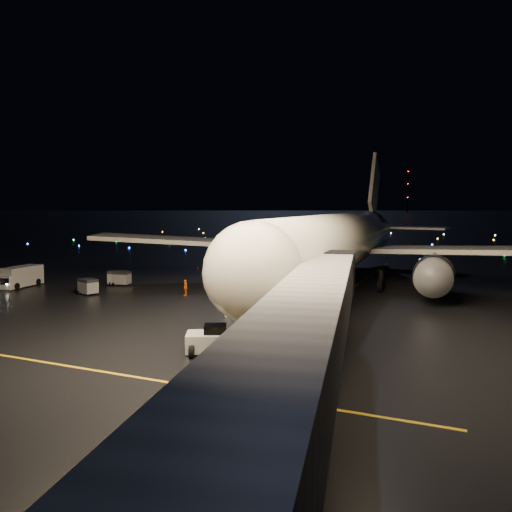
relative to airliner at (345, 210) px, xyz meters
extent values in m
plane|color=black|center=(-10.77, 272.70, -9.42)|extent=(2000.00, 2000.00, 0.00)
cube|color=gold|center=(1.23, -12.30, -9.41)|extent=(0.25, 80.00, 0.02)
cube|color=silver|center=(-1.71, -30.93, -8.47)|extent=(4.46, 3.55, 1.88)
cube|color=silver|center=(-36.60, -15.87, -8.14)|extent=(3.01, 7.13, 2.55)
imported|color=orange|center=(-14.76, -13.22, -8.51)|extent=(0.79, 1.14, 1.80)
cone|color=#F95500|center=(-6.45, -9.42, -9.20)|extent=(0.51, 0.51, 0.44)
cone|color=#F95500|center=(-9.67, -6.80, -9.15)|extent=(0.50, 0.50, 0.53)
cone|color=#F95500|center=(-10.45, -8.73, -9.14)|extent=(0.49, 0.49, 0.55)
cone|color=#F95500|center=(-24.95, 7.40, -9.17)|extent=(0.53, 0.53, 0.49)
cylinder|color=black|center=(-70.77, 712.70, 22.58)|extent=(1.80, 1.80, 64.00)
cube|color=gray|center=(-26.66, -9.78, -8.64)|extent=(2.15, 1.81, 1.55)
cube|color=gray|center=(-25.94, -10.16, -8.54)|extent=(2.20, 1.67, 1.74)
cube|color=gray|center=(-25.23, -16.92, -8.54)|extent=(2.42, 2.03, 1.76)
cube|color=gray|center=(-26.62, -10.10, -8.52)|extent=(2.50, 2.15, 1.79)
camera|label=1|loc=(13.91, -60.51, 0.57)|focal=35.00mm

